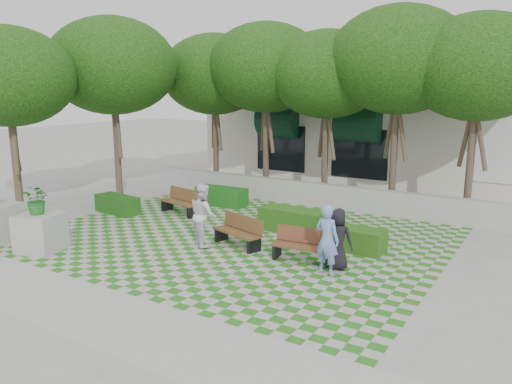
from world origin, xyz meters
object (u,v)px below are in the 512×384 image
Objects in this scene: bench_west at (181,202)px; person_white at (204,215)px; person_dark at (337,239)px; planter_front at (40,224)px; hedge_east at (351,239)px; hedge_midright at (293,220)px; hedge_west at (117,204)px; bench_east at (304,246)px; hedge_midleft at (221,196)px; person_blue at (327,240)px; bench_mid at (239,232)px.

bench_west is 0.99× the size of person_white.
planter_front is at bearing 15.80° from person_dark.
hedge_midright is (-2.23, 0.74, 0.04)m from hedge_east.
bench_east is at bearing -7.34° from hedge_west.
hedge_midright is 1.07× the size of hedge_midleft.
hedge_midleft is 5.07m from person_white.
person_blue is at bearing -38.68° from bench_east.
person_white is at bearing -59.90° from hedge_midleft.
bench_east is at bearing -139.02° from person_white.
person_dark is at bearing -141.82° from person_white.
planter_front reaches higher than bench_east.
bench_mid is at bearing 169.18° from bench_east.
bench_west is 3.90m from person_white.
person_white is (-3.78, -1.82, 0.58)m from hedge_east.
hedge_east is 4.24m from person_white.
person_white reaches higher than bench_mid.
hedge_east is at bearing 3.10° from hedge_west.
bench_mid reaches higher than hedge_east.
bench_east is at bearing -21.84° from person_blue.
person_white is (5.01, -1.35, 0.59)m from hedge_west.
planter_front reaches higher than bench_west.
bench_mid is at bearing -154.55° from hedge_east.
person_white is (3.51, 2.84, 0.14)m from planter_front.
hedge_west is 0.96× the size of planter_front.
hedge_midright is 1.17× the size of person_white.
person_dark is at bearing 21.97° from planter_front.
hedge_west is (-8.07, 1.04, -0.10)m from bench_east.
bench_west is 7.46m from person_blue.
bench_east is 0.94× the size of hedge_west.
bench_west is 0.91× the size of hedge_midleft.
bench_mid is at bearing -10.77° from person_dark.
person_dark is (9.05, -1.14, 0.47)m from hedge_west.
bench_west is 1.15× the size of person_dark.
bench_west reaches higher than hedge_east.
bench_west reaches higher than hedge_west.
planter_front is 1.04× the size of person_white.
hedge_west is 9.13m from person_dark.
planter_front is (-0.55, -5.33, 0.33)m from bench_west.
person_blue is at bearing -9.40° from bench_west.
person_blue is at bearing 74.89° from person_dark.
person_dark is at bearing -7.19° from hedge_west.
hedge_midright reaches higher than hedge_east.
planter_front is 7.91m from person_blue.
person_blue is at bearing -35.42° from hedge_midleft.
planter_front reaches higher than person_white.
bench_east is 1.16m from person_blue.
hedge_midleft is at bearing 88.99° from bench_west.
bench_mid is at bearing -15.46° from bench_west.
planter_front is 1.21× the size of person_dark.
bench_mid is 0.96× the size of hedge_west.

